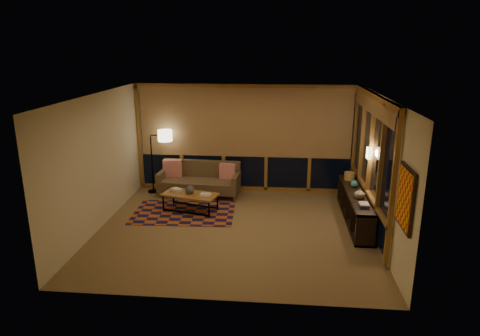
# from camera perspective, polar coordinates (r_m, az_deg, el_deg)

# --- Properties ---
(floor) EXTENTS (5.50, 5.00, 0.01)m
(floor) POSITION_cam_1_polar(r_m,az_deg,el_deg) (8.77, -0.70, -8.21)
(floor) COLOR #836B4C
(floor) RESTS_ON ground
(ceiling) EXTENTS (5.50, 5.00, 0.01)m
(ceiling) POSITION_cam_1_polar(r_m,az_deg,el_deg) (8.04, -0.76, 9.61)
(ceiling) COLOR white
(ceiling) RESTS_ON walls
(walls) EXTENTS (5.51, 5.01, 2.70)m
(walls) POSITION_cam_1_polar(r_m,az_deg,el_deg) (8.30, -0.73, 0.31)
(walls) COLOR beige
(walls) RESTS_ON floor
(window_wall_back) EXTENTS (5.30, 0.16, 2.60)m
(window_wall_back) POSITION_cam_1_polar(r_m,az_deg,el_deg) (10.65, 0.64, 3.88)
(window_wall_back) COLOR olive
(window_wall_back) RESTS_ON walls
(window_wall_right) EXTENTS (0.16, 3.70, 2.60)m
(window_wall_right) POSITION_cam_1_polar(r_m,az_deg,el_deg) (9.02, 16.87, 0.90)
(window_wall_right) COLOR olive
(window_wall_right) RESTS_ON walls
(wall_art) EXTENTS (0.06, 0.74, 0.94)m
(wall_art) POSITION_cam_1_polar(r_m,az_deg,el_deg) (6.73, 21.14, -3.78)
(wall_art) COLOR red
(wall_art) RESTS_ON walls
(wall_sconce) EXTENTS (0.12, 0.18, 0.22)m
(wall_sconce) POSITION_cam_1_polar(r_m,az_deg,el_deg) (8.82, 16.78, 1.91)
(wall_sconce) COLOR #FCECBF
(wall_sconce) RESTS_ON walls
(sofa) EXTENTS (2.01, 0.92, 0.80)m
(sofa) POSITION_cam_1_polar(r_m,az_deg,el_deg) (10.61, -5.47, -1.55)
(sofa) COLOR brown
(sofa) RESTS_ON floor
(pillow_left) EXTENTS (0.47, 0.19, 0.46)m
(pillow_left) POSITION_cam_1_polar(r_m,az_deg,el_deg) (10.86, -8.97, 0.03)
(pillow_left) COLOR red
(pillow_left) RESTS_ON sofa
(pillow_right) EXTENTS (0.41, 0.20, 0.39)m
(pillow_right) POSITION_cam_1_polar(r_m,az_deg,el_deg) (10.51, -1.68, -0.52)
(pillow_right) COLOR red
(pillow_right) RESTS_ON sofa
(area_rug) EXTENTS (2.28, 1.58, 0.01)m
(area_rug) POSITION_cam_1_polar(r_m,az_deg,el_deg) (9.67, -7.47, -5.90)
(area_rug) COLOR #A74E1E
(area_rug) RESTS_ON floor
(coffee_table) EXTENTS (1.32, 0.85, 0.41)m
(coffee_table) POSITION_cam_1_polar(r_m,az_deg,el_deg) (9.70, -6.62, -4.56)
(coffee_table) COLOR olive
(coffee_table) RESTS_ON floor
(book_stack_a) EXTENTS (0.29, 0.27, 0.07)m
(book_stack_a) POSITION_cam_1_polar(r_m,az_deg,el_deg) (9.79, -8.48, -2.95)
(book_stack_a) COLOR beige
(book_stack_a) RESTS_ON coffee_table
(book_stack_b) EXTENTS (0.23, 0.18, 0.04)m
(book_stack_b) POSITION_cam_1_polar(r_m,az_deg,el_deg) (9.46, -4.62, -3.59)
(book_stack_b) COLOR beige
(book_stack_b) RESTS_ON coffee_table
(ceramic_pot) EXTENTS (0.27, 0.27, 0.20)m
(ceramic_pot) POSITION_cam_1_polar(r_m,az_deg,el_deg) (9.60, -6.72, -2.85)
(ceramic_pot) COLOR black
(ceramic_pot) RESTS_ON coffee_table
(floor_lamp) EXTENTS (0.56, 0.38, 1.62)m
(floor_lamp) POSITION_cam_1_polar(r_m,az_deg,el_deg) (10.90, -11.67, 0.90)
(floor_lamp) COLOR black
(floor_lamp) RESTS_ON floor
(bookshelf) EXTENTS (0.40, 2.56, 0.64)m
(bookshelf) POSITION_cam_1_polar(r_m,az_deg,el_deg) (9.39, 15.11, -4.99)
(bookshelf) COLOR black
(bookshelf) RESTS_ON floor
(basket) EXTENTS (0.27, 0.27, 0.18)m
(basket) POSITION_cam_1_polar(r_m,az_deg,el_deg) (10.06, 14.38, -1.05)
(basket) COLOR olive
(basket) RESTS_ON bookshelf
(teal_bowl) EXTENTS (0.20, 0.20, 0.16)m
(teal_bowl) POSITION_cam_1_polar(r_m,az_deg,el_deg) (9.56, 14.98, -2.05)
(teal_bowl) COLOR #27766A
(teal_bowl) RESTS_ON bookshelf
(vase) EXTENTS (0.24, 0.24, 0.21)m
(vase) POSITION_cam_1_polar(r_m,az_deg,el_deg) (8.92, 15.67, -3.24)
(vase) COLOR tan
(vase) RESTS_ON bookshelf
(shelf_book_stack) EXTENTS (0.22, 0.28, 0.07)m
(shelf_book_stack) POSITION_cam_1_polar(r_m,az_deg,el_deg) (8.49, 16.19, -4.77)
(shelf_book_stack) COLOR beige
(shelf_book_stack) RESTS_ON bookshelf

